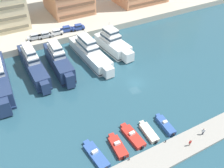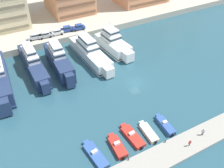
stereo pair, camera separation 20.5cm
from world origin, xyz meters
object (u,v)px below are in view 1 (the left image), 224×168
motorboat_blue_far_left (96,155)px  car_silver_far_left (34,37)px  motorboat_red_mid_left (133,136)px  motorboat_blue_center (165,125)px  car_silver_left (45,35)px  pedestrian_near_edge (203,131)px  yacht_navy_left (33,64)px  car_blue_center_left (66,29)px  pedestrian_far_side (190,142)px  car_blue_center (78,27)px  yacht_white_center (113,43)px  yacht_navy_mid_left (59,61)px  motorboat_cream_center_left (149,132)px  car_white_mid_left (56,32)px  yacht_white_center_left (90,52)px  motorboat_red_left (118,146)px

motorboat_blue_far_left → car_silver_far_left: size_ratio=1.77×
motorboat_red_mid_left → motorboat_blue_center: size_ratio=1.14×
car_silver_left → pedestrian_near_edge: (15.64, -50.25, -1.50)m
car_silver_far_left → motorboat_red_mid_left: bearing=-81.4°
yacht_navy_left → motorboat_blue_far_left: size_ratio=2.91×
car_silver_left → pedestrian_near_edge: car_silver_left is taller
motorboat_blue_far_left → car_blue_center_left: car_blue_center_left is taller
motorboat_blue_center → car_blue_center_left: bearing=94.7°
motorboat_red_mid_left → pedestrian_far_side: 10.72m
motorboat_blue_far_left → pedestrian_near_edge: bearing=-16.1°
yacht_navy_left → car_blue_center: (18.10, 12.97, 0.57)m
yacht_white_center → car_silver_left: size_ratio=3.91×
yacht_navy_mid_left → yacht_white_center: yacht_navy_mid_left is taller
yacht_navy_mid_left → car_blue_center: bearing=52.1°
car_silver_left → pedestrian_near_edge: size_ratio=2.47×
motorboat_cream_center_left → car_silver_left: bearing=98.8°
yacht_navy_mid_left → car_silver_far_left: (-2.16, 15.67, 0.33)m
car_silver_left → car_blue_center_left: bearing=4.7°
motorboat_blue_far_left → motorboat_blue_center: (15.41, -0.42, 0.12)m
motorboat_blue_center → car_silver_left: bearing=103.6°
car_blue_center → car_silver_far_left: bearing=178.5°
motorboat_blue_far_left → motorboat_red_mid_left: size_ratio=1.07×
motorboat_cream_center_left → car_silver_left: 45.26m
car_blue_center_left → car_blue_center: size_ratio=1.00×
motorboat_blue_center → pedestrian_near_edge: size_ratio=3.60×
car_silver_far_left → car_white_mid_left: same height
yacht_white_center → motorboat_blue_center: yacht_white_center is taller
car_blue_center → yacht_white_center_left: bearing=-100.5°
motorboat_blue_far_left → car_blue_center_left: (11.66, 45.00, 2.59)m
yacht_navy_mid_left → yacht_white_center: size_ratio=1.14×
motorboat_blue_center → pedestrian_far_side: (0.74, -6.20, 0.89)m
yacht_white_center_left → yacht_white_center: (7.90, 0.99, 0.13)m
motorboat_blue_far_left → pedestrian_near_edge: pedestrian_near_edge is taller
motorboat_blue_far_left → motorboat_cream_center_left: (11.46, -0.25, -0.01)m
car_silver_left → motorboat_blue_center: bearing=-76.4°
yacht_white_center_left → motorboat_red_mid_left: (-4.67, -29.60, -1.73)m
yacht_white_center_left → car_blue_center_left: bearing=94.3°
car_silver_far_left → car_silver_left: (3.16, -0.40, 0.00)m
motorboat_red_left → car_white_mid_left: size_ratio=1.47×
motorboat_red_left → yacht_white_center: bearing=62.5°
yacht_white_center → car_silver_far_left: bearing=144.4°
yacht_navy_mid_left → motorboat_cream_center_left: 30.51m
car_blue_center_left → yacht_navy_mid_left: bearing=-117.1°
yacht_navy_mid_left → pedestrian_far_side: bearing=-70.6°
motorboat_cream_center_left → car_blue_center: 44.94m
yacht_navy_mid_left → motorboat_red_left: bearing=-88.4°
pedestrian_far_side → yacht_white_center_left: bearing=95.2°
motorboat_blue_center → car_blue_center: car_blue_center is taller
yacht_navy_mid_left → motorboat_blue_far_left: bearing=-97.0°
yacht_white_center → car_blue_center_left: yacht_white_center is taller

